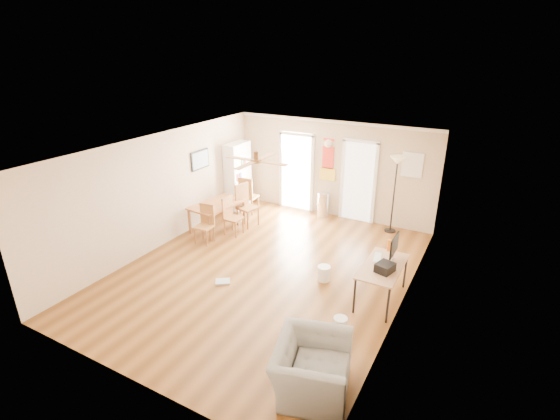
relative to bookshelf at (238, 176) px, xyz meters
The scene contains 30 objects.
floor 3.87m from the bookshelf, 47.32° to the right, with size 7.00×7.00×0.00m, color brown.
ceiling 4.10m from the bookshelf, 47.32° to the right, with size 5.50×7.00×0.00m, color silver, non-canonical shape.
wall_back 2.67m from the bookshelf, 16.29° to the left, with size 5.50×0.04×2.60m, color beige, non-canonical shape.
wall_front 6.76m from the bookshelf, 67.89° to the right, with size 5.50×0.04×2.60m, color beige, non-canonical shape.
wall_left 2.79m from the bookshelf, 94.31° to the right, with size 0.04×7.00×2.60m, color beige, non-canonical shape.
wall_right 5.98m from the bookshelf, 27.52° to the right, with size 0.04×7.00×2.60m, color beige, non-canonical shape.
crown_molding 4.09m from the bookshelf, 47.32° to the right, with size 5.50×7.00×0.08m, color white, non-canonical shape.
kitchen_doorway 1.66m from the bookshelf, 26.00° to the left, with size 0.90×0.10×2.10m, color white, non-canonical shape.
bathroom_doorway 3.37m from the bookshelf, 12.47° to the left, with size 0.80×0.10×2.10m, color white, non-canonical shape.
wall_decal 2.60m from the bookshelf, 16.65° to the left, with size 0.46×0.03×1.10m, color red.
ac_grille 4.71m from the bookshelf, ahead, with size 0.50×0.04×0.60m, color white.
framed_poster 1.57m from the bookshelf, 97.67° to the right, with size 0.04×0.66×0.48m, color black.
ceiling_fan 4.25m from the bookshelf, 50.26° to the right, with size 1.24×1.24×0.20m, color #593819, non-canonical shape.
bookshelf is the anchor object (origin of this frame).
dining_table 1.69m from the bookshelf, 75.61° to the right, with size 0.82×1.37×0.68m, color #A06733, non-canonical shape.
dining_chair_right_a 1.41m from the bookshelf, 45.85° to the right, with size 0.44×0.44×1.08m, color olive, non-canonical shape.
dining_chair_right_b 1.92m from the bookshelf, 59.62° to the right, with size 0.39×0.39×0.95m, color #A06933, non-canonical shape.
dining_chair_near 2.45m from the bookshelf, 75.52° to the right, with size 0.38×0.38×0.92m, color #AA6936, non-canonical shape.
dining_chair_far 0.67m from the bookshelf, 21.04° to the right, with size 0.43×0.43×1.03m, color #A47135, non-canonical shape.
trash_can 2.55m from the bookshelf, 11.23° to the left, with size 0.32×0.32×0.69m, color silver.
torchiere_lamp 4.32m from the bookshelf, ahead, with size 0.36×0.36×1.94m, color black, non-canonical shape.
computer_desk 5.61m from the bookshelf, 28.30° to the right, with size 0.66×1.32×0.71m, color tan, non-canonical shape.
imac 5.54m from the bookshelf, 25.23° to the right, with size 0.07×0.52×0.49m, color black, non-canonical shape.
keyboard 5.32m from the bookshelf, 26.96° to the right, with size 0.13×0.39×0.01m, color silver.
printer 5.74m from the bookshelf, 29.62° to the right, with size 0.26×0.31×0.16m, color black.
orange_bottle 5.25m from the bookshelf, 22.65° to the right, with size 0.08×0.08×0.23m, color orange.
wastebasket_a 4.57m from the bookshelf, 33.98° to the right, with size 0.26×0.26×0.30m, color white.
wastebasket_b 6.07m from the bookshelf, 40.07° to the right, with size 0.23×0.23×0.27m, color silver.
floor_cloth 4.21m from the bookshelf, 60.50° to the right, with size 0.28×0.22×0.04m, color #A7A7A2.
armchair 7.03m from the bookshelf, 47.93° to the right, with size 1.12×0.97×0.72m, color gray.
Camera 1 is at (3.84, -6.41, 4.38)m, focal length 26.32 mm.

